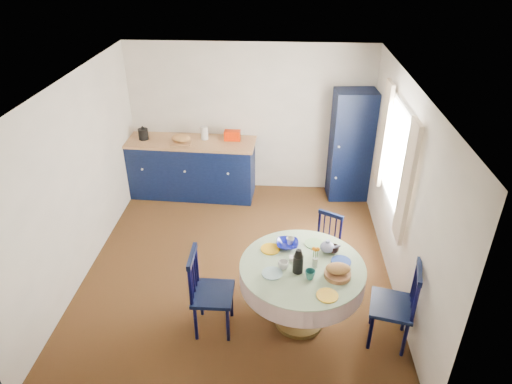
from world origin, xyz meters
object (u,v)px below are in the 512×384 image
chair_far (325,244)px  cobalt_bowl (287,244)px  mug_a (283,265)px  chair_left (209,292)px  mug_d (290,241)px  chair_right (396,304)px  kitchen_counter (190,167)px  mug_b (310,275)px  pantry_cabinet (351,146)px  mug_c (334,249)px  dining_table (303,275)px

chair_far → cobalt_bowl: cobalt_bowl is taller
mug_a → chair_left: bearing=-174.1°
mug_d → chair_left: bearing=-149.3°
chair_far → chair_right: bearing=-31.1°
mug_d → cobalt_bowl: bearing=-123.0°
kitchen_counter → chair_right: 4.19m
mug_b → pantry_cabinet: bearing=76.2°
chair_far → mug_d: (-0.46, -0.58, 0.44)m
mug_c → cobalt_bowl: 0.53m
chair_left → cobalt_bowl: (0.85, 0.47, 0.33)m
mug_a → mug_d: (0.08, 0.44, -0.00)m
chair_far → mug_d: 0.86m
dining_table → mug_c: 0.46m
mug_a → mug_c: bearing=29.1°
kitchen_counter → chair_right: size_ratio=2.16×
chair_left → cobalt_bowl: size_ratio=4.10×
cobalt_bowl → chair_far: bearing=51.5°
pantry_cabinet → cobalt_bowl: bearing=-115.3°
mug_b → cobalt_bowl: size_ratio=0.43×
chair_left → mug_d: chair_left is taller
mug_b → cobalt_bowl: mug_b is taller
chair_left → chair_right: bearing=-92.3°
mug_b → chair_left: bearing=176.6°
chair_far → mug_b: 1.27m
mug_c → cobalt_bowl: bearing=171.6°
dining_table → chair_right: dining_table is taller
mug_c → mug_d: same height
mug_b → mug_a: bearing=152.0°
pantry_cabinet → mug_c: pantry_cabinet is taller
cobalt_bowl → mug_a: bearing=-96.5°
chair_far → chair_right: chair_right is taller
mug_d → mug_b: bearing=-71.0°
chair_left → mug_a: size_ratio=9.11×
dining_table → kitchen_counter: bearing=122.0°
chair_far → chair_right: 1.35m
mug_b → cobalt_bowl: (-0.23, 0.54, -0.02)m
mug_a → mug_d: mug_a is taller
mug_c → cobalt_bowl: (-0.52, 0.08, -0.01)m
kitchen_counter → mug_d: bearing=-53.7°
mug_c → mug_d: size_ratio=1.19×
dining_table → chair_far: (0.32, 0.96, -0.28)m
chair_far → mug_d: mug_d is taller
chair_right → dining_table: bearing=-89.2°
dining_table → chair_right: 1.03m
chair_left → cobalt_bowl: chair_left is taller
dining_table → mug_d: size_ratio=14.60×
pantry_cabinet → mug_d: 2.80m
mug_d → dining_table: bearing=-69.6°
chair_left → mug_b: bearing=-93.7°
mug_b → mug_c: size_ratio=0.99×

